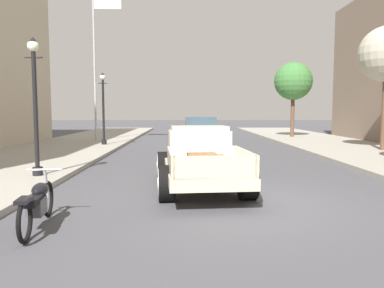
{
  "coord_description": "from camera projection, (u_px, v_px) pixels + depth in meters",
  "views": [
    {
      "loc": [
        -1.1,
        -8.05,
        1.98
      ],
      "look_at": [
        -0.9,
        2.95,
        1.0
      ],
      "focal_mm": 35.15,
      "sensor_mm": 36.0,
      "label": 1
    }
  ],
  "objects": [
    {
      "name": "flagpole",
      "position": [
        98.0,
        47.0,
        22.49
      ],
      "size": [
        1.74,
        0.16,
        9.16
      ],
      "color": "#B2B2B7",
      "rests_on": "sidewalk_left"
    },
    {
      "name": "ground_plane",
      "position": [
        235.0,
        201.0,
        8.22
      ],
      "size": [
        140.0,
        140.0,
        0.0
      ],
      "primitive_type": "plane",
      "color": "#47474C"
    },
    {
      "name": "street_lamp_near",
      "position": [
        35.0,
        96.0,
        10.44
      ],
      "size": [
        0.5,
        0.32,
        3.85
      ],
      "color": "black",
      "rests_on": "sidewalk_left"
    },
    {
      "name": "motorcycle_parked",
      "position": [
        37.0,
        203.0,
        6.3
      ],
      "size": [
        0.62,
        2.11,
        0.93
      ],
      "color": "black",
      "rests_on": "ground"
    },
    {
      "name": "car_background_white",
      "position": [
        200.0,
        133.0,
        19.89
      ],
      "size": [
        1.99,
        4.36,
        1.65
      ],
      "color": "silver",
      "rests_on": "ground"
    },
    {
      "name": "street_lamp_far",
      "position": [
        103.0,
        103.0,
        20.16
      ],
      "size": [
        0.5,
        0.32,
        3.85
      ],
      "color": "black",
      "rests_on": "sidewalk_left"
    },
    {
      "name": "hotrod_truck_cream",
      "position": [
        199.0,
        158.0,
        9.82
      ],
      "size": [
        2.44,
        5.03,
        1.58
      ],
      "color": "beige",
      "rests_on": "ground"
    },
    {
      "name": "street_tree_third",
      "position": [
        293.0,
        81.0,
        25.97
      ],
      "size": [
        2.61,
        2.61,
        5.17
      ],
      "color": "brown",
      "rests_on": "sidewalk_right"
    }
  ]
}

